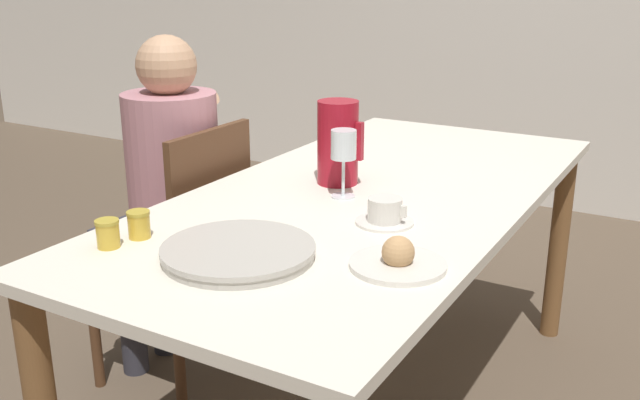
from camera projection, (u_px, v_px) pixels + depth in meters
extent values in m
cube|color=silver|center=(369.00, 195.00, 2.04)|extent=(0.88, 1.88, 0.03)
cylinder|color=brown|center=(379.00, 213.00, 3.06)|extent=(0.07, 0.07, 0.74)
cylinder|color=brown|center=(558.00, 246.00, 2.70)|extent=(0.07, 0.07, 0.74)
cylinder|color=#51331E|center=(95.00, 330.00, 2.40)|extent=(0.04, 0.04, 0.42)
cylinder|color=#51331E|center=(169.00, 290.00, 2.71)|extent=(0.04, 0.04, 0.42)
cylinder|color=#51331E|center=(179.00, 359.00, 2.23)|extent=(0.04, 0.04, 0.42)
cylinder|color=#51331E|center=(248.00, 312.00, 2.53)|extent=(0.04, 0.04, 0.42)
cube|color=#51331E|center=(169.00, 261.00, 2.40)|extent=(0.42, 0.42, 0.03)
cube|color=#51331E|center=(212.00, 201.00, 2.23)|extent=(0.03, 0.39, 0.46)
cylinder|color=#33333D|center=(131.00, 313.00, 2.49)|extent=(0.09, 0.09, 0.45)
cylinder|color=#33333D|center=(163.00, 296.00, 2.62)|extent=(0.09, 0.09, 0.45)
cube|color=#33333D|center=(158.00, 238.00, 2.44)|extent=(0.30, 0.34, 0.11)
cylinder|color=#B77A84|center=(173.00, 164.00, 2.31)|extent=(0.30, 0.30, 0.46)
sphere|color=tan|center=(166.00, 66.00, 2.21)|extent=(0.19, 0.19, 0.19)
cylinder|color=tan|center=(189.00, 115.00, 2.49)|extent=(0.25, 0.06, 0.20)
cylinder|color=#A31423|center=(338.00, 143.00, 2.07)|extent=(0.12, 0.12, 0.24)
cube|color=#A31423|center=(359.00, 141.00, 2.03)|extent=(0.02, 0.02, 0.11)
cone|color=#A31423|center=(324.00, 108.00, 2.06)|extent=(0.04, 0.04, 0.04)
cylinder|color=white|center=(343.00, 196.00, 1.97)|extent=(0.07, 0.07, 0.00)
cylinder|color=white|center=(343.00, 177.00, 1.96)|extent=(0.01, 0.01, 0.11)
cylinder|color=white|center=(344.00, 144.00, 1.93)|extent=(0.07, 0.07, 0.08)
cylinder|color=silver|center=(384.00, 222.00, 1.77)|extent=(0.15, 0.15, 0.01)
cylinder|color=silver|center=(385.00, 209.00, 1.76)|extent=(0.09, 0.09, 0.06)
cube|color=silver|center=(403.00, 212.00, 1.74)|extent=(0.01, 0.01, 0.03)
cylinder|color=#B7B2A8|center=(238.00, 255.00, 1.56)|extent=(0.33, 0.33, 0.02)
cylinder|color=#B7B2A8|center=(238.00, 248.00, 1.55)|extent=(0.34, 0.34, 0.01)
cylinder|color=silver|center=(398.00, 265.00, 1.51)|extent=(0.21, 0.21, 0.01)
sphere|color=tan|center=(398.00, 252.00, 1.50)|extent=(0.07, 0.07, 0.07)
cylinder|color=gold|center=(139.00, 225.00, 1.67)|extent=(0.05, 0.05, 0.07)
cylinder|color=gold|center=(138.00, 213.00, 1.66)|extent=(0.05, 0.05, 0.01)
cylinder|color=gold|center=(108.00, 234.00, 1.61)|extent=(0.05, 0.05, 0.07)
cylinder|color=gold|center=(107.00, 222.00, 1.60)|extent=(0.05, 0.05, 0.01)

